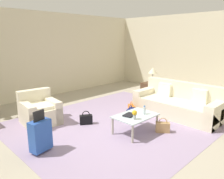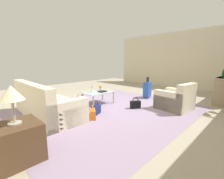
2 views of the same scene
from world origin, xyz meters
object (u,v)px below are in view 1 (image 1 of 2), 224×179
(flower_vase, at_px, (135,114))
(handbag_black, at_px, (86,119))
(couch, at_px, (178,105))
(handbag_tan, at_px, (163,127))
(suitcase_blue, at_px, (40,135))
(handbag_navy, at_px, (130,113))
(armchair, at_px, (39,112))
(handbag_orange, at_px, (131,109))
(coffee_table, at_px, (135,117))
(side_table, at_px, (152,90))
(water_bottle, at_px, (144,110))
(table_lamp, at_px, (153,71))
(coffee_table_book, at_px, (129,115))

(flower_vase, relative_size, handbag_black, 0.57)
(couch, bearing_deg, handbag_black, 150.29)
(handbag_tan, bearing_deg, couch, 14.55)
(suitcase_blue, bearing_deg, handbag_navy, 1.13)
(armchair, height_order, handbag_orange, armchair)
(coffee_table, relative_size, side_table, 1.60)
(handbag_tan, bearing_deg, side_table, 39.88)
(couch, distance_m, armchair, 3.84)
(coffee_table, relative_size, water_bottle, 4.89)
(handbag_navy, bearing_deg, water_bottle, -120.82)
(handbag_tan, relative_size, handbag_black, 1.00)
(water_bottle, relative_size, table_lamp, 0.36)
(coffee_table, relative_size, flower_vase, 4.87)
(side_table, height_order, handbag_orange, side_table)
(side_table, xyz_separation_m, handbag_orange, (-1.81, -0.55, -0.16))
(coffee_table, bearing_deg, table_lamp, 28.18)
(coffee_table, distance_m, handbag_black, 1.34)
(suitcase_blue, relative_size, handbag_orange, 2.37)
(couch, distance_m, suitcase_blue, 3.89)
(coffee_table, xyz_separation_m, handbag_black, (-0.50, 1.22, -0.25))
(flower_vase, distance_m, side_table, 3.45)
(coffee_table, distance_m, side_table, 3.18)
(handbag_navy, height_order, handbag_black, same)
(water_bottle, bearing_deg, table_lamp, 31.61)
(water_bottle, relative_size, handbag_orange, 0.57)
(couch, xyz_separation_m, table_lamp, (1.00, 1.60, 0.70))
(water_bottle, height_order, handbag_black, water_bottle)
(water_bottle, bearing_deg, coffee_table, 153.43)
(armchair, relative_size, coffee_table, 1.01)
(suitcase_blue, relative_size, handbag_black, 2.37)
(armchair, bearing_deg, water_bottle, -56.63)
(coffee_table_book, bearing_deg, handbag_black, 98.21)
(coffee_table, xyz_separation_m, handbag_tan, (0.47, -0.45, -0.25))
(suitcase_blue, bearing_deg, handbag_orange, 4.83)
(water_bottle, relative_size, handbag_black, 0.57)
(handbag_navy, bearing_deg, handbag_black, 159.09)
(handbag_orange, bearing_deg, armchair, 151.98)
(side_table, height_order, suitcase_blue, suitcase_blue)
(handbag_navy, xyz_separation_m, handbag_orange, (0.28, 0.20, 0.00))
(handbag_black, bearing_deg, flower_vase, -78.42)
(coffee_table_book, bearing_deg, suitcase_blue, 151.46)
(water_bottle, xyz_separation_m, handbag_tan, (0.27, -0.35, -0.39))
(coffee_table, xyz_separation_m, suitcase_blue, (-2.00, 0.70, -0.02))
(coffee_table, bearing_deg, suitcase_blue, 160.71)
(handbag_orange, bearing_deg, flower_vase, -137.65)
(handbag_tan, xyz_separation_m, handbag_orange, (0.52, 1.40, 0.00))
(handbag_navy, relative_size, handbag_black, 1.00)
(water_bottle, bearing_deg, suitcase_blue, 160.02)
(water_bottle, relative_size, handbag_navy, 0.57)
(coffee_table_book, xyz_separation_m, handbag_tan, (0.59, -0.53, -0.32))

